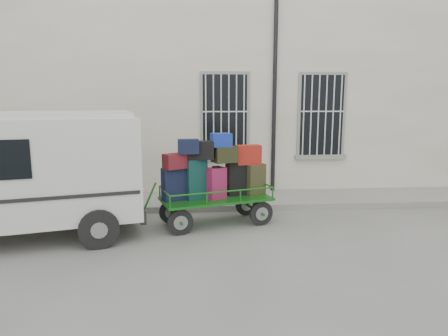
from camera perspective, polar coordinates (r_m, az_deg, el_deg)
name	(u,v)px	position (r m, az deg, el deg)	size (l,w,h in m)	color
ground	(255,229)	(8.50, 4.45, -8.73)	(80.00, 80.00, 0.00)	slate
building	(231,90)	(13.52, 0.99, 11.11)	(24.00, 5.15, 6.00)	beige
sidewalk	(242,200)	(10.57, 2.62, -4.56)	(24.00, 1.70, 0.15)	gray
luggage_cart	(215,178)	(8.54, -1.25, -1.48)	(2.79, 1.66, 1.99)	black
van	(8,168)	(8.58, -28.49, -0.04)	(5.20, 3.15, 2.46)	silver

